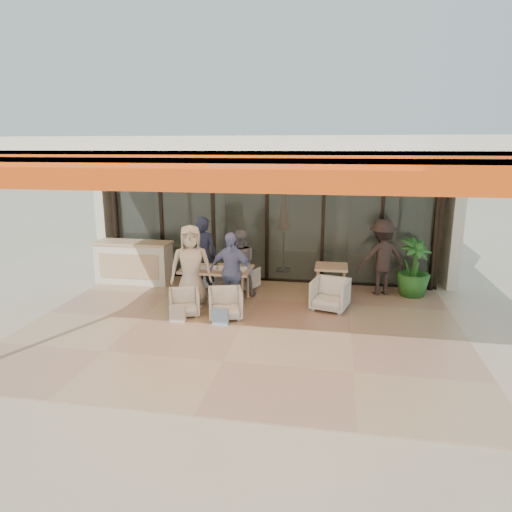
{
  "coord_description": "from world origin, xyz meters",
  "views": [
    {
      "loc": [
        1.65,
        -7.84,
        3.29
      ],
      "look_at": [
        0.1,
        0.9,
        1.15
      ],
      "focal_mm": 32.0,
      "sensor_mm": 36.0,
      "label": 1
    }
  ],
  "objects_px": {
    "diner_cream": "(191,267)",
    "host_counter": "(134,262)",
    "chair_near_right": "(225,302)",
    "side_table": "(331,270)",
    "chair_near_left": "(184,301)",
    "diner_grey": "(240,263)",
    "diner_navy": "(203,256)",
    "chair_far_left": "(210,275)",
    "side_chair": "(330,293)",
    "standing_woman": "(382,258)",
    "chair_far_right": "(245,277)",
    "diner_periwinkle": "(231,272)",
    "potted_palm": "(413,268)",
    "dining_table": "(216,271)"
  },
  "relations": [
    {
      "from": "chair_near_right",
      "to": "chair_near_left",
      "type": "bearing_deg",
      "value": 163.15
    },
    {
      "from": "chair_far_left",
      "to": "side_chair",
      "type": "distance_m",
      "value": 3.04
    },
    {
      "from": "chair_far_left",
      "to": "chair_near_right",
      "type": "relative_size",
      "value": 0.89
    },
    {
      "from": "chair_far_right",
      "to": "side_table",
      "type": "bearing_deg",
      "value": -169.22
    },
    {
      "from": "chair_far_right",
      "to": "side_table",
      "type": "relative_size",
      "value": 0.78
    },
    {
      "from": "host_counter",
      "to": "dining_table",
      "type": "bearing_deg",
      "value": -22.6
    },
    {
      "from": "diner_cream",
      "to": "diner_periwinkle",
      "type": "xyz_separation_m",
      "value": [
        0.84,
        0.0,
        -0.06
      ]
    },
    {
      "from": "chair_near_right",
      "to": "side_table",
      "type": "bearing_deg",
      "value": 21.48
    },
    {
      "from": "chair_near_right",
      "to": "diner_cream",
      "type": "bearing_deg",
      "value": 132.38
    },
    {
      "from": "dining_table",
      "to": "diner_periwinkle",
      "type": "xyz_separation_m",
      "value": [
        0.43,
        -0.46,
        0.13
      ]
    },
    {
      "from": "host_counter",
      "to": "diner_grey",
      "type": "height_order",
      "value": "diner_grey"
    },
    {
      "from": "side_chair",
      "to": "chair_far_right",
      "type": "bearing_deg",
      "value": 165.93
    },
    {
      "from": "chair_near_left",
      "to": "chair_near_right",
      "type": "bearing_deg",
      "value": -21.03
    },
    {
      "from": "chair_far_left",
      "to": "dining_table",
      "type": "bearing_deg",
      "value": 131.61
    },
    {
      "from": "side_table",
      "to": "side_chair",
      "type": "xyz_separation_m",
      "value": [
        0.0,
        -0.75,
        -0.28
      ]
    },
    {
      "from": "chair_far_left",
      "to": "diner_periwinkle",
      "type": "height_order",
      "value": "diner_periwinkle"
    },
    {
      "from": "chair_far_left",
      "to": "side_table",
      "type": "bearing_deg",
      "value": -168.26
    },
    {
      "from": "diner_periwinkle",
      "to": "diner_grey",
      "type": "bearing_deg",
      "value": 102.3
    },
    {
      "from": "chair_far_right",
      "to": "diner_grey",
      "type": "relative_size",
      "value": 0.39
    },
    {
      "from": "diner_cream",
      "to": "host_counter",
      "type": "bearing_deg",
      "value": 125.7
    },
    {
      "from": "chair_far_right",
      "to": "side_table",
      "type": "distance_m",
      "value": 2.06
    },
    {
      "from": "diner_navy",
      "to": "standing_woman",
      "type": "bearing_deg",
      "value": -163.73
    },
    {
      "from": "chair_far_left",
      "to": "side_table",
      "type": "height_order",
      "value": "side_table"
    },
    {
      "from": "chair_far_right",
      "to": "side_table",
      "type": "height_order",
      "value": "side_table"
    },
    {
      "from": "chair_near_left",
      "to": "standing_woman",
      "type": "distance_m",
      "value": 4.48
    },
    {
      "from": "diner_cream",
      "to": "standing_woman",
      "type": "relative_size",
      "value": 1.01
    },
    {
      "from": "chair_far_left",
      "to": "chair_far_right",
      "type": "relative_size",
      "value": 1.0
    },
    {
      "from": "diner_periwinkle",
      "to": "chair_near_left",
      "type": "bearing_deg",
      "value": -136.93
    },
    {
      "from": "dining_table",
      "to": "chair_near_left",
      "type": "relative_size",
      "value": 2.54
    },
    {
      "from": "diner_navy",
      "to": "diner_grey",
      "type": "relative_size",
      "value": 1.19
    },
    {
      "from": "chair_far_left",
      "to": "side_table",
      "type": "xyz_separation_m",
      "value": [
        2.85,
        -0.31,
        0.35
      ]
    },
    {
      "from": "diner_navy",
      "to": "diner_cream",
      "type": "xyz_separation_m",
      "value": [
        0.0,
        -0.9,
        -0.02
      ]
    },
    {
      "from": "side_table",
      "to": "potted_palm",
      "type": "distance_m",
      "value": 1.85
    },
    {
      "from": "chair_near_right",
      "to": "side_table",
      "type": "height_order",
      "value": "side_table"
    },
    {
      "from": "chair_far_right",
      "to": "dining_table",
      "type": "bearing_deg",
      "value": 85.23
    },
    {
      "from": "potted_palm",
      "to": "diner_grey",
      "type": "bearing_deg",
      "value": -170.51
    },
    {
      "from": "dining_table",
      "to": "diner_cream",
      "type": "relative_size",
      "value": 0.86
    },
    {
      "from": "host_counter",
      "to": "side_chair",
      "type": "distance_m",
      "value": 4.91
    },
    {
      "from": "dining_table",
      "to": "host_counter",
      "type": "bearing_deg",
      "value": 157.4
    },
    {
      "from": "chair_near_left",
      "to": "chair_far_right",
      "type": "bearing_deg",
      "value": 45.12
    },
    {
      "from": "chair_far_right",
      "to": "side_table",
      "type": "xyz_separation_m",
      "value": [
        2.01,
        -0.31,
        0.35
      ]
    },
    {
      "from": "chair_far_right",
      "to": "diner_periwinkle",
      "type": "height_order",
      "value": "diner_periwinkle"
    },
    {
      "from": "diner_cream",
      "to": "potted_palm",
      "type": "xyz_separation_m",
      "value": [
        4.64,
        1.54,
        -0.21
      ]
    },
    {
      "from": "chair_near_left",
      "to": "diner_grey",
      "type": "distance_m",
      "value": 1.7
    },
    {
      "from": "diner_grey",
      "to": "side_chair",
      "type": "relative_size",
      "value": 2.09
    },
    {
      "from": "side_chair",
      "to": "chair_far_left",
      "type": "bearing_deg",
      "value": 173.37
    },
    {
      "from": "chair_far_left",
      "to": "diner_periwinkle",
      "type": "distance_m",
      "value": 1.71
    },
    {
      "from": "chair_far_right",
      "to": "chair_near_right",
      "type": "xyz_separation_m",
      "value": [
        -0.0,
        -1.9,
        0.04
      ]
    },
    {
      "from": "potted_palm",
      "to": "chair_near_right",
      "type": "bearing_deg",
      "value": -151.84
    },
    {
      "from": "dining_table",
      "to": "standing_woman",
      "type": "height_order",
      "value": "standing_woman"
    }
  ]
}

